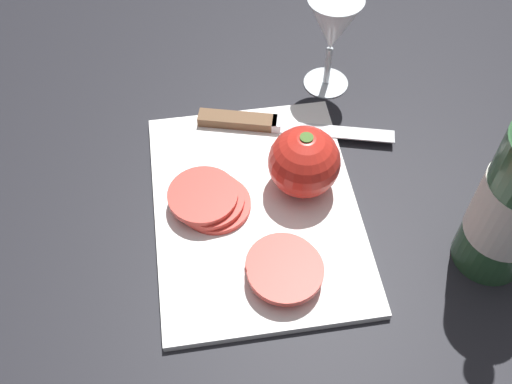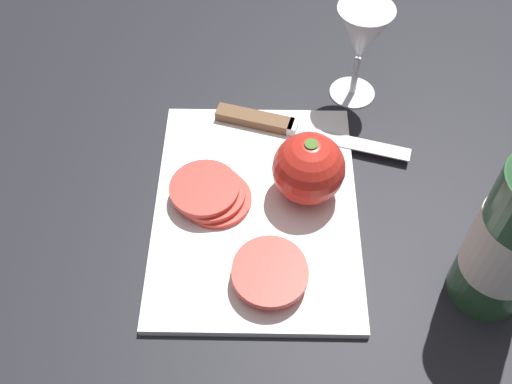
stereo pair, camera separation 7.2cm
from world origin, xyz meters
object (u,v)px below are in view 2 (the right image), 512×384
(whole_tomato, at_px, (309,166))
(tomato_slice_stack_far, at_px, (270,271))
(wine_glass, at_px, (362,38))
(tomato_slice_stack_near, at_px, (211,194))
(knife, at_px, (272,123))

(whole_tomato, relative_size, tomato_slice_stack_far, 0.90)
(wine_glass, bearing_deg, whole_tomato, -21.86)
(tomato_slice_stack_far, bearing_deg, tomato_slice_stack_near, -145.44)
(wine_glass, height_order, tomato_slice_stack_near, wine_glass)
(wine_glass, xyz_separation_m, knife, (0.08, -0.12, -0.08))
(tomato_slice_stack_far, bearing_deg, whole_tomato, 160.20)
(tomato_slice_stack_near, bearing_deg, knife, 148.62)
(tomato_slice_stack_near, bearing_deg, tomato_slice_stack_far, 34.56)
(whole_tomato, bearing_deg, tomato_slice_stack_near, -81.15)
(wine_glass, bearing_deg, tomato_slice_stack_near, -43.53)
(whole_tomato, height_order, knife, whole_tomato)
(knife, xyz_separation_m, tomato_slice_stack_far, (0.23, -0.00, 0.01))
(wine_glass, relative_size, tomato_slice_stack_near, 1.45)
(wine_glass, xyz_separation_m, tomato_slice_stack_near, (0.20, -0.19, -0.08))
(knife, relative_size, tomato_slice_stack_far, 2.64)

